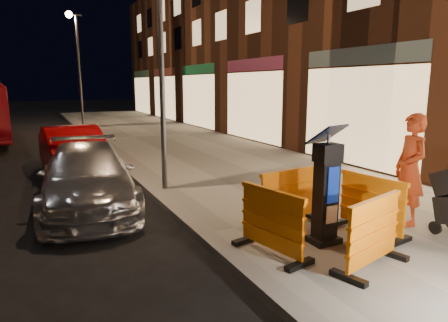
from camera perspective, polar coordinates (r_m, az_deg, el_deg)
name	(u,v)px	position (r m, az deg, el deg)	size (l,w,h in m)	color
ground_plane	(207,241)	(6.67, -2.46, -11.40)	(120.00, 120.00, 0.00)	black
sidewalk	(347,212)	(8.23, 17.19, -6.93)	(6.00, 60.00, 0.15)	gray
kerb	(207,237)	(6.64, -2.47, -10.80)	(0.30, 60.00, 0.15)	slate
parking_kiosk	(326,188)	(6.15, 14.38, -3.82)	(0.54, 0.54, 1.71)	black
barrier_front	(373,234)	(5.61, 20.54, -9.68)	(1.22, 0.50, 0.95)	orange
barrier_back	(288,197)	(6.97, 9.18, -5.08)	(1.22, 0.50, 0.95)	orange
barrier_kerbside	(272,222)	(5.71, 6.82, -8.66)	(1.22, 0.50, 0.95)	orange
barrier_bldgside	(371,204)	(6.89, 20.31, -5.84)	(1.22, 0.50, 0.95)	orange
car_silver	(90,207)	(8.85, -18.65, -6.27)	(1.80, 4.44, 1.29)	silver
car_red	(76,176)	(11.94, -20.41, -1.98)	(1.45, 4.16, 1.37)	#8E060A
man	(410,169)	(7.49, 25.05, -1.09)	(0.70, 0.46, 1.91)	#AE3918
street_lamp_mid	(161,55)	(9.09, -8.97, 14.72)	(0.12, 0.12, 6.00)	#3F3F44
street_lamp_far	(80,72)	(23.82, -19.93, 11.84)	(0.12, 0.12, 6.00)	#3F3F44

